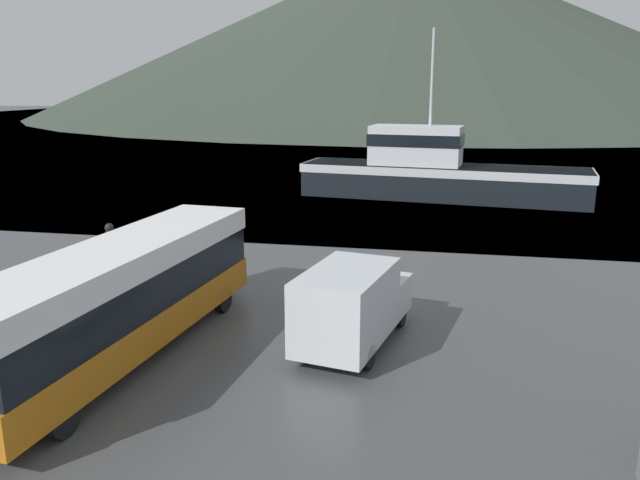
{
  "coord_description": "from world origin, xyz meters",
  "views": [
    {
      "loc": [
        6.52,
        -6.08,
        7.52
      ],
      "look_at": [
        2.26,
        15.6,
        2.0
      ],
      "focal_mm": 35.0,
      "sensor_mm": 36.0,
      "label": 1
    }
  ],
  "objects_px": {
    "delivery_van": "(353,303)",
    "small_boat": "(410,172)",
    "tour_bus": "(123,294)",
    "fishing_boat": "(437,172)"
  },
  "relations": [
    {
      "from": "fishing_boat",
      "to": "small_boat",
      "type": "xyz_separation_m",
      "value": [
        -2.24,
        8.89,
        -1.25
      ]
    },
    {
      "from": "fishing_boat",
      "to": "small_boat",
      "type": "height_order",
      "value": "fishing_boat"
    },
    {
      "from": "fishing_boat",
      "to": "tour_bus",
      "type": "bearing_deg",
      "value": -9.3
    },
    {
      "from": "delivery_van",
      "to": "small_boat",
      "type": "xyz_separation_m",
      "value": [
        -0.2,
        34.45,
        -0.75
      ]
    },
    {
      "from": "tour_bus",
      "to": "small_boat",
      "type": "distance_m",
      "value": 36.98
    },
    {
      "from": "tour_bus",
      "to": "fishing_boat",
      "type": "relative_size",
      "value": 0.61
    },
    {
      "from": "delivery_van",
      "to": "fishing_boat",
      "type": "xyz_separation_m",
      "value": [
        2.04,
        25.56,
        0.5
      ]
    },
    {
      "from": "delivery_van",
      "to": "tour_bus",
      "type": "bearing_deg",
      "value": -150.48
    },
    {
      "from": "tour_bus",
      "to": "small_boat",
      "type": "xyz_separation_m",
      "value": [
        5.98,
        36.47,
        -1.29
      ]
    },
    {
      "from": "fishing_boat",
      "to": "delivery_van",
      "type": "bearing_deg",
      "value": 2.74
    }
  ]
}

